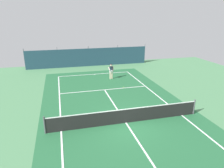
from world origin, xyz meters
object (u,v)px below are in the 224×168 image
Objects in this scene: tennis_ball_near_player at (124,87)px; parked_car at (97,56)px; tennis_net at (126,116)px; tennis_player at (111,70)px.

parked_car reaches higher than tennis_ball_near_player.
tennis_net is 2.40× the size of parked_car.
parked_car is (1.63, 18.57, 0.33)m from tennis_net.
tennis_ball_near_player is at bearing 73.60° from tennis_net.
tennis_net is at bearing 78.29° from tennis_player.
tennis_player reaches higher than tennis_ball_near_player.
tennis_net is 6.88m from tennis_ball_near_player.
tennis_net is at bearing -106.40° from tennis_ball_near_player.
tennis_net is at bearing -95.54° from parked_car.
tennis_net is 9.75m from tennis_player.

